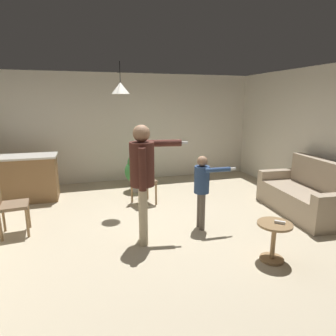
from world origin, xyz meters
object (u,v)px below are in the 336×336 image
object	(u,v)px
side_table_by_couch	(274,237)
person_adult	(143,172)
person_child	(202,184)
potted_plant_corner	(137,170)
kitchen_counter	(26,178)
dining_chair_near_wall	(7,202)
couch_floral	(305,196)
spare_remote_on_table	(280,222)
dining_chair_by_counter	(142,177)

from	to	relation	value
side_table_by_couch	person_adult	bearing A→B (deg)	146.97
side_table_by_couch	person_child	world-z (taller)	person_child
potted_plant_corner	kitchen_counter	bearing A→B (deg)	-179.95
person_adult	dining_chair_near_wall	size ratio (longest dim) A/B	1.72
person_adult	dining_chair_near_wall	world-z (taller)	person_adult
couch_floral	dining_chair_near_wall	xyz separation A→B (m)	(-5.03, 0.55, 0.21)
person_child	spare_remote_on_table	bearing A→B (deg)	27.28
couch_floral	kitchen_counter	world-z (taller)	couch_floral
kitchen_counter	potted_plant_corner	xyz separation A→B (m)	(2.32, 0.00, 0.00)
person_adult	potted_plant_corner	distance (m)	2.58
kitchen_counter	person_adult	xyz separation A→B (m)	(1.95, -2.48, 0.59)
couch_floral	spare_remote_on_table	bearing A→B (deg)	134.13
side_table_by_couch	person_adult	xyz separation A→B (m)	(-1.49, 0.97, 0.74)
person_adult	dining_chair_by_counter	world-z (taller)	person_adult
person_child	kitchen_counter	bearing A→B (deg)	-125.24
side_table_by_couch	person_child	size ratio (longest dim) A/B	0.43
kitchen_counter	person_adult	size ratio (longest dim) A/B	0.73
kitchen_counter	spare_remote_on_table	distance (m)	4.93
couch_floral	person_adult	bearing A→B (deg)	99.72
couch_floral	potted_plant_corner	xyz separation A→B (m)	(-2.72, 2.22, 0.15)
kitchen_counter	couch_floral	bearing A→B (deg)	-23.75
dining_chair_by_counter	spare_remote_on_table	size ratio (longest dim) A/B	7.69
couch_floral	person_adult	distance (m)	3.19
couch_floral	potted_plant_corner	world-z (taller)	couch_floral
dining_chair_by_counter	potted_plant_corner	xyz separation A→B (m)	(0.06, 0.82, -0.07)
dining_chair_near_wall	potted_plant_corner	bearing A→B (deg)	120.04
person_adult	person_child	size ratio (longest dim) A/B	1.43
potted_plant_corner	side_table_by_couch	bearing A→B (deg)	-71.96
spare_remote_on_table	person_adult	bearing A→B (deg)	147.03
couch_floral	dining_chair_by_counter	xyz separation A→B (m)	(-2.78, 1.40, 0.21)
potted_plant_corner	dining_chair_near_wall	bearing A→B (deg)	-144.15
dining_chair_by_counter	couch_floral	bearing A→B (deg)	137.62
dining_chair_near_wall	side_table_by_couch	bearing A→B (deg)	56.70
kitchen_counter	side_table_by_couch	distance (m)	4.88
side_table_by_couch	potted_plant_corner	size ratio (longest dim) A/B	0.60
kitchen_counter	person_child	bearing A→B (deg)	-37.84
person_adult	potted_plant_corner	bearing A→B (deg)	-178.27
person_child	spare_remote_on_table	distance (m)	1.34
side_table_by_couch	kitchen_counter	bearing A→B (deg)	134.90
dining_chair_by_counter	dining_chair_near_wall	size ratio (longest dim) A/B	1.00
dining_chair_near_wall	spare_remote_on_table	bearing A→B (deg)	56.64
side_table_by_couch	dining_chair_by_counter	xyz separation A→B (m)	(-1.18, 2.64, 0.22)
kitchen_counter	dining_chair_by_counter	bearing A→B (deg)	-19.81
kitchen_counter	person_adult	bearing A→B (deg)	-51.87
kitchen_counter	person_child	xyz separation A→B (m)	(2.94, -2.28, 0.27)
dining_chair_near_wall	potted_plant_corner	size ratio (longest dim) A/B	1.15
person_adult	spare_remote_on_table	xyz separation A→B (m)	(1.54, -1.00, -0.53)
dining_chair_near_wall	potted_plant_corner	xyz separation A→B (m)	(2.31, 1.67, -0.07)
dining_chair_near_wall	spare_remote_on_table	xyz separation A→B (m)	(3.48, -1.82, -0.01)
kitchen_counter	person_adult	distance (m)	3.21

